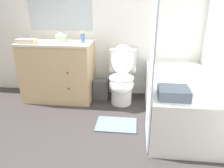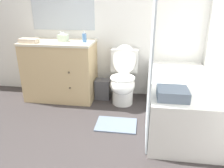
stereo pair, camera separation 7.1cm
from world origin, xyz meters
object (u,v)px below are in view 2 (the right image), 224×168
(soap_dispenser, at_px, (84,38))
(bath_towel_folded, at_px, (173,93))
(toilet, at_px, (123,79))
(tissue_box, at_px, (63,38))
(sink_faucet, at_px, (63,36))
(bathtub, at_px, (180,100))
(wastebasket, at_px, (103,89))
(vanity_cabinet, at_px, (61,70))
(bath_mat, at_px, (116,125))
(hand_towel_folded, at_px, (29,41))

(soap_dispenser, distance_m, bath_towel_folded, 1.51)
(toilet, xyz_separation_m, tissue_box, (-0.86, 0.05, 0.55))
(sink_faucet, relative_size, bathtub, 0.09)
(tissue_box, xyz_separation_m, soap_dispenser, (0.31, -0.03, 0.01))
(tissue_box, bearing_deg, bathtub, -17.05)
(toilet, bearing_deg, wastebasket, 164.70)
(toilet, bearing_deg, vanity_cabinet, 177.11)
(wastebasket, xyz_separation_m, tissue_box, (-0.54, -0.03, 0.76))
(sink_faucet, distance_m, bath_mat, 1.54)
(toilet, height_order, hand_towel_folded, hand_towel_folded)
(tissue_box, relative_size, soap_dispenser, 0.85)
(sink_faucet, bearing_deg, vanity_cabinet, -90.00)
(soap_dispenser, xyz_separation_m, bath_mat, (0.53, -0.67, -0.91))
(bath_towel_folded, bearing_deg, sink_faucet, 140.78)
(sink_faucet, height_order, bathtub, sink_faucet)
(hand_towel_folded, bearing_deg, bath_towel_folded, -24.97)
(bathtub, relative_size, bath_towel_folded, 5.32)
(toilet, distance_m, hand_towel_folded, 1.38)
(sink_faucet, bearing_deg, bath_mat, -43.99)
(sink_faucet, relative_size, tissue_box, 1.14)
(vanity_cabinet, xyz_separation_m, toilet, (0.93, -0.05, -0.08))
(vanity_cabinet, relative_size, bath_towel_folded, 3.57)
(sink_faucet, relative_size, bath_towel_folded, 0.50)
(sink_faucet, xyz_separation_m, tissue_box, (0.07, -0.18, 0.01))
(toilet, relative_size, bath_mat, 1.70)
(tissue_box, height_order, bath_mat, tissue_box)
(wastebasket, relative_size, bath_towel_folded, 1.05)
(bathtub, bearing_deg, tissue_box, 162.95)
(bath_mat, bearing_deg, toilet, 88.57)
(bath_mat, bearing_deg, hand_towel_folded, 157.37)
(bath_towel_folded, bearing_deg, tissue_box, 143.83)
(toilet, bearing_deg, tissue_box, 176.46)
(bath_mat, bearing_deg, vanity_cabinet, 142.68)
(tissue_box, bearing_deg, soap_dispenser, -5.31)
(tissue_box, bearing_deg, vanity_cabinet, -175.30)
(sink_faucet, height_order, bath_mat, sink_faucet)
(wastebasket, xyz_separation_m, bath_towel_folded, (0.86, -1.06, 0.45))
(bathtub, xyz_separation_m, wastebasket, (-1.03, 0.52, -0.13))
(bathtub, distance_m, bath_towel_folded, 0.65)
(soap_dispenser, bearing_deg, hand_towel_folded, -168.31)
(toilet, distance_m, bath_towel_folded, 1.14)
(hand_towel_folded, bearing_deg, bath_mat, -22.63)
(bathtub, bearing_deg, hand_towel_folded, 171.31)
(soap_dispenser, bearing_deg, bathtub, -19.78)
(vanity_cabinet, height_order, tissue_box, tissue_box)
(bath_towel_folded, xyz_separation_m, bath_mat, (-0.56, 0.32, -0.59))
(vanity_cabinet, xyz_separation_m, bathtub, (1.65, -0.48, -0.16))
(vanity_cabinet, height_order, bathtub, vanity_cabinet)
(vanity_cabinet, bearing_deg, wastebasket, 3.63)
(soap_dispenser, height_order, hand_towel_folded, soap_dispenser)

